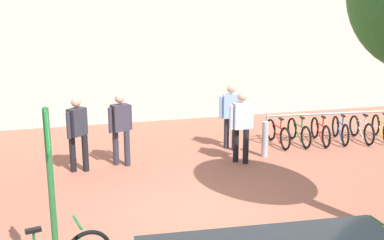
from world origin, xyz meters
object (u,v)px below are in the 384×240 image
(person_casual_tan, at_px, (231,113))
(bike_rack_cluster, at_px, (330,130))
(bollard_steel, at_px, (265,139))
(person_suited_navy, at_px, (78,130))
(parking_sign_post, at_px, (50,175))
(person_suited_dark, at_px, (121,125))
(person_shirt_blue, at_px, (241,123))

(person_casual_tan, bearing_deg, bike_rack_cluster, -1.87)
(bollard_steel, bearing_deg, bike_rack_cluster, 17.66)
(person_suited_navy, bearing_deg, parking_sign_post, -95.47)
(parking_sign_post, relative_size, bollard_steel, 2.74)
(person_suited_dark, bearing_deg, bike_rack_cluster, 4.12)
(parking_sign_post, bearing_deg, person_shirt_blue, 44.90)
(person_shirt_blue, height_order, person_suited_navy, same)
(bollard_steel, relative_size, person_shirt_blue, 0.52)
(parking_sign_post, bearing_deg, bike_rack_cluster, 35.53)
(bike_rack_cluster, distance_m, person_suited_navy, 6.86)
(bike_rack_cluster, xyz_separation_m, person_casual_tan, (-2.92, 0.10, 0.64))
(parking_sign_post, distance_m, person_suited_dark, 5.00)
(bollard_steel, distance_m, person_suited_navy, 4.54)
(parking_sign_post, bearing_deg, bollard_steel, 41.95)
(bollard_steel, distance_m, person_casual_tan, 1.16)
(bollard_steel, height_order, person_shirt_blue, person_shirt_blue)
(bollard_steel, xyz_separation_m, person_shirt_blue, (-0.74, -0.26, 0.53))
(parking_sign_post, distance_m, bollard_steel, 6.74)
(person_casual_tan, bearing_deg, bollard_steel, -53.75)
(person_shirt_blue, xyz_separation_m, person_suited_dark, (-2.78, 0.57, 0.00))
(person_suited_dark, bearing_deg, parking_sign_post, -106.59)
(bollard_steel, xyz_separation_m, person_casual_tan, (-0.61, 0.83, 0.53))
(bike_rack_cluster, bearing_deg, person_suited_dark, -175.88)
(bike_rack_cluster, bearing_deg, bollard_steel, -162.34)
(bollard_steel, relative_size, person_casual_tan, 0.52)
(parking_sign_post, height_order, person_suited_navy, parking_sign_post)
(bollard_steel, bearing_deg, person_casual_tan, 126.25)
(person_shirt_blue, distance_m, person_suited_dark, 2.84)
(parking_sign_post, xyz_separation_m, person_casual_tan, (4.33, 5.27, -0.63))
(bollard_steel, relative_size, person_suited_navy, 0.52)
(bike_rack_cluster, height_order, bollard_steel, bollard_steel)
(parking_sign_post, distance_m, person_casual_tan, 6.85)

